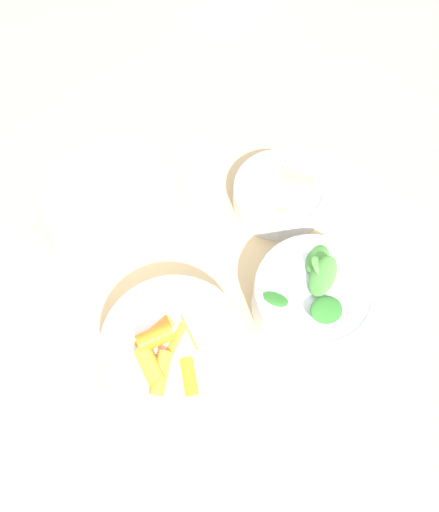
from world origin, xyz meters
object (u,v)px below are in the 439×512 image
bowl_greens (313,297)px  bowl_cookies (280,193)px  bowl_beans_hotdog (113,204)px  bowl_carrots (174,348)px

bowl_greens → bowl_cookies: size_ratio=1.13×
bowl_beans_hotdog → bowl_carrots: bearing=-174.1°
bowl_cookies → bowl_beans_hotdog: bearing=77.1°
bowl_carrots → bowl_greens: bowl_greens is taller
bowl_carrots → bowl_cookies: bowl_carrots is taller
bowl_greens → bowl_carrots: bearing=92.1°
bowl_carrots → bowl_beans_hotdog: (0.23, 0.02, -0.00)m
bowl_greens → bowl_cookies: (0.17, -0.02, -0.02)m
bowl_beans_hotdog → bowl_cookies: 0.24m
bowl_greens → bowl_cookies: bowl_greens is taller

